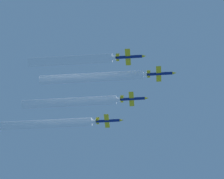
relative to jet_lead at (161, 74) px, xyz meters
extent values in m
cylinder|color=navy|center=(0.00, -0.34, -0.03)|extent=(1.17, 10.11, 1.17)
cone|color=yellow|center=(0.00, 5.57, -0.03)|extent=(1.11, 1.70, 1.11)
ellipsoid|color=#0C263F|center=(0.00, 1.89, 0.47)|extent=(0.64, 2.34, 0.53)
cube|color=yellow|center=(0.00, -0.84, -0.12)|extent=(8.52, 2.02, 0.13)
cube|color=yellow|center=(0.00, -4.92, -0.03)|extent=(3.62, 1.17, 0.13)
cube|color=yellow|center=(0.00, -4.84, 1.46)|extent=(0.11, 1.38, 1.81)
cylinder|color=black|center=(0.00, -5.66, -0.03)|extent=(0.88, 0.64, 0.88)
cylinder|color=navy|center=(-12.06, -12.03, -1.59)|extent=(1.17, 10.11, 1.17)
cone|color=yellow|center=(-12.06, -6.12, -1.59)|extent=(1.11, 1.70, 1.11)
ellipsoid|color=#0C263F|center=(-12.06, -9.81, -1.09)|extent=(0.64, 2.34, 0.53)
cube|color=yellow|center=(-12.06, -12.54, -1.68)|extent=(8.52, 2.02, 0.13)
cube|color=yellow|center=(-12.06, -16.62, -1.59)|extent=(3.62, 1.17, 0.13)
cube|color=yellow|center=(-12.06, -16.53, -0.10)|extent=(0.11, 1.38, 1.81)
cylinder|color=black|center=(-12.06, -17.35, -1.59)|extent=(0.88, 0.64, 0.88)
cylinder|color=navy|center=(11.17, -12.31, -1.44)|extent=(1.17, 10.11, 1.17)
cone|color=yellow|center=(11.17, -6.40, -1.44)|extent=(1.11, 1.70, 1.11)
ellipsoid|color=#0C263F|center=(11.17, -10.09, -0.94)|extent=(0.64, 2.34, 0.53)
cube|color=yellow|center=(11.17, -12.82, -1.53)|extent=(8.52, 2.02, 0.13)
cube|color=yellow|center=(11.17, -16.90, -1.44)|extent=(3.62, 1.17, 0.13)
cube|color=yellow|center=(11.17, -16.81, 0.05)|extent=(0.11, 1.38, 1.81)
cylinder|color=black|center=(11.17, -17.63, -1.44)|extent=(0.88, 0.64, 0.88)
cylinder|color=navy|center=(-23.52, -23.31, -2.81)|extent=(1.17, 10.11, 1.17)
cone|color=yellow|center=(-23.52, -17.40, -2.81)|extent=(1.11, 1.70, 1.11)
ellipsoid|color=#0C263F|center=(-23.52, -21.09, -2.32)|extent=(0.64, 2.34, 0.53)
cube|color=yellow|center=(-23.52, -23.82, -2.90)|extent=(8.52, 2.02, 0.13)
cube|color=yellow|center=(-23.52, -27.90, -2.81)|extent=(3.62, 1.17, 0.13)
cube|color=yellow|center=(-23.52, -27.81, -1.32)|extent=(0.11, 1.38, 1.81)
cylinder|color=black|center=(-23.52, -28.63, -2.81)|extent=(0.88, 0.64, 0.88)
cylinder|color=white|center=(0.00, -24.08, -0.03)|extent=(1.92, 36.77, 1.92)
cylinder|color=white|center=(0.00, -28.49, -0.03)|extent=(3.65, 42.28, 3.65)
cylinder|color=white|center=(-12.06, -34.86, -1.59)|extent=(1.92, 34.95, 1.92)
cylinder|color=white|center=(-12.06, -39.05, -1.59)|extent=(3.65, 40.19, 3.65)
cylinder|color=white|center=(11.17, -32.18, -1.44)|extent=(1.92, 29.03, 1.92)
cylinder|color=white|center=(11.17, -35.67, -1.44)|extent=(3.65, 33.39, 3.65)
cylinder|color=white|center=(-23.52, -47.24, -2.81)|extent=(1.92, 37.14, 1.92)
cylinder|color=white|center=(-23.52, -51.70, -2.81)|extent=(3.65, 42.72, 3.65)
camera|label=1|loc=(161.83, -8.15, -175.22)|focal=93.92mm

